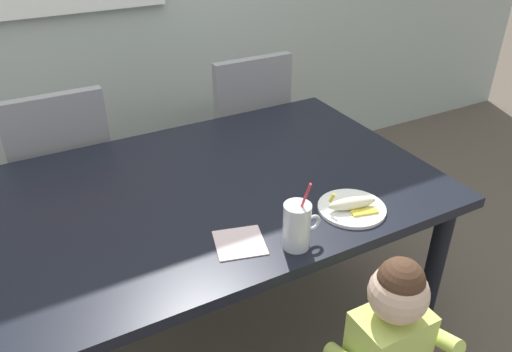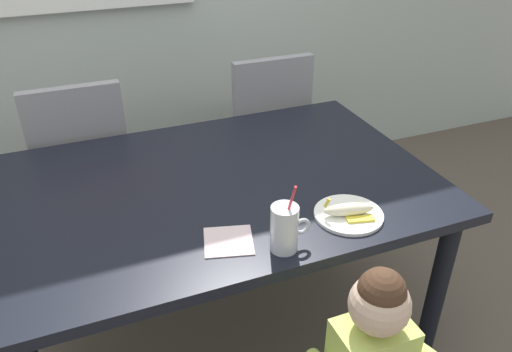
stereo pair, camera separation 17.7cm
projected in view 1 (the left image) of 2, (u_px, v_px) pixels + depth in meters
name	position (u px, v px, depth m)	size (l,w,h in m)	color
ground_plane	(225.00, 326.00, 2.22)	(24.00, 24.00, 0.00)	brown
dining_table	(220.00, 202.00, 1.89)	(1.57, 1.07, 0.74)	black
dining_chair_left	(63.00, 173.00, 2.31)	(0.44, 0.45, 0.96)	gray
dining_chair_right	(243.00, 128.00, 2.73)	(0.44, 0.45, 0.96)	gray
toddler_standing	(389.00, 343.00, 1.48)	(0.33, 0.24, 0.84)	#3F4760
milk_cup	(297.00, 228.00, 1.50)	(0.13, 0.09, 0.25)	silver
snack_plate	(352.00, 208.00, 1.69)	(0.23, 0.23, 0.01)	white
peeled_banana	(353.00, 204.00, 1.67)	(0.18, 0.13, 0.07)	#F4EAC6
paper_napkin	(240.00, 243.00, 1.54)	(0.15, 0.15, 0.00)	silver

